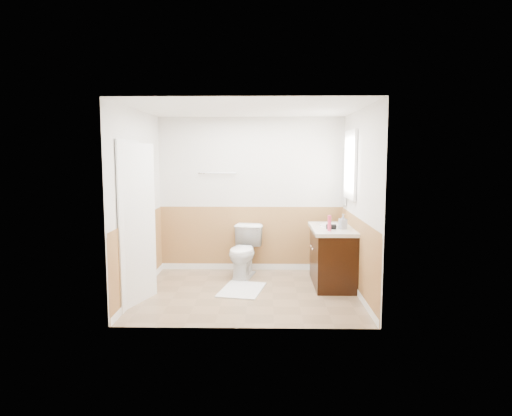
{
  "coord_description": "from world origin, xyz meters",
  "views": [
    {
      "loc": [
        0.23,
        -6.13,
        1.89
      ],
      "look_at": [
        0.1,
        0.25,
        1.15
      ],
      "focal_mm": 32.07,
      "sensor_mm": 36.0,
      "label": 1
    }
  ],
  "objects_px": {
    "soap_dispenser": "(343,221)",
    "bath_mat": "(242,290)",
    "vanity_cabinet": "(332,258)",
    "toilet": "(244,252)",
    "lotion_bottle": "(329,223)"
  },
  "relations": [
    {
      "from": "toilet",
      "to": "bath_mat",
      "type": "relative_size",
      "value": 0.99
    },
    {
      "from": "vanity_cabinet",
      "to": "lotion_bottle",
      "type": "height_order",
      "value": "lotion_bottle"
    },
    {
      "from": "toilet",
      "to": "bath_mat",
      "type": "height_order",
      "value": "toilet"
    },
    {
      "from": "toilet",
      "to": "lotion_bottle",
      "type": "distance_m",
      "value": 1.52
    },
    {
      "from": "vanity_cabinet",
      "to": "bath_mat",
      "type": "bearing_deg",
      "value": -165.88
    },
    {
      "from": "toilet",
      "to": "soap_dispenser",
      "type": "xyz_separation_m",
      "value": [
        1.43,
        -0.53,
        0.56
      ]
    },
    {
      "from": "vanity_cabinet",
      "to": "soap_dispenser",
      "type": "xyz_separation_m",
      "value": [
        0.12,
        -0.13,
        0.56
      ]
    },
    {
      "from": "vanity_cabinet",
      "to": "lotion_bottle",
      "type": "bearing_deg",
      "value": -106.92
    },
    {
      "from": "vanity_cabinet",
      "to": "soap_dispenser",
      "type": "distance_m",
      "value": 0.58
    },
    {
      "from": "soap_dispenser",
      "to": "bath_mat",
      "type": "bearing_deg",
      "value": -171.97
    },
    {
      "from": "soap_dispenser",
      "to": "lotion_bottle",
      "type": "bearing_deg",
      "value": -137.56
    },
    {
      "from": "soap_dispenser",
      "to": "vanity_cabinet",
      "type": "bearing_deg",
      "value": 133.23
    },
    {
      "from": "lotion_bottle",
      "to": "bath_mat",
      "type": "bearing_deg",
      "value": -179.98
    },
    {
      "from": "toilet",
      "to": "bath_mat",
      "type": "xyz_separation_m",
      "value": [
        0.0,
        -0.73,
        -0.39
      ]
    },
    {
      "from": "toilet",
      "to": "soap_dispenser",
      "type": "height_order",
      "value": "soap_dispenser"
    }
  ]
}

